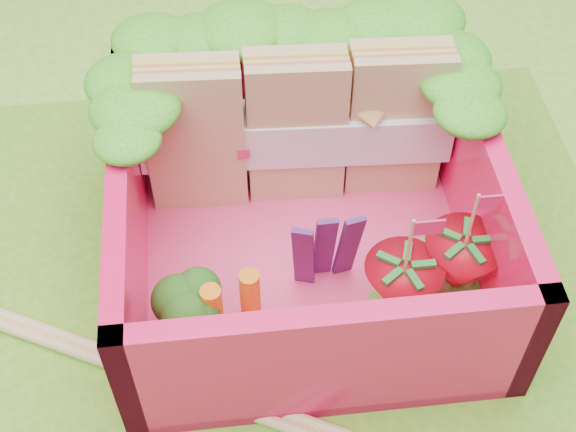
% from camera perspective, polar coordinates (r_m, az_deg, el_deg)
% --- Properties ---
extents(ground, '(14.00, 14.00, 0.00)m').
position_cam_1_polar(ground, '(2.85, -0.59, -8.58)').
color(ground, '#7DB332').
rests_on(ground, ground).
extents(placemat, '(2.60, 2.60, 0.03)m').
position_cam_1_polar(placemat, '(2.84, -0.59, -8.43)').
color(placemat, '#5BA926').
rests_on(placemat, ground).
extents(bento_floor, '(1.30, 1.30, 0.05)m').
position_cam_1_polar(bento_floor, '(2.99, 1.23, -2.67)').
color(bento_floor, '#F13D7A').
rests_on(bento_floor, placemat).
extents(bento_box, '(1.30, 1.30, 0.55)m').
position_cam_1_polar(bento_box, '(2.80, 1.32, 0.44)').
color(bento_box, '#FF1557').
rests_on(bento_box, placemat).
extents(lettuce_ruffle, '(1.43, 0.76, 0.11)m').
position_cam_1_polar(lettuce_ruffle, '(2.89, 0.28, 11.51)').
color(lettuce_ruffle, '#21911A').
rests_on(lettuce_ruffle, bento_box).
extents(sandwich_stack, '(1.15, 0.23, 0.63)m').
position_cam_1_polar(sandwich_stack, '(2.96, 0.65, 6.26)').
color(sandwich_stack, tan).
rests_on(sandwich_stack, bento_floor).
extents(broccoli, '(0.32, 0.32, 0.24)m').
position_cam_1_polar(broccoli, '(2.64, -7.29, -6.51)').
color(broccoli, '#579447').
rests_on(broccoli, bento_floor).
extents(carrot_sticks, '(0.20, 0.15, 0.28)m').
position_cam_1_polar(carrot_sticks, '(2.68, -4.13, -6.41)').
color(carrot_sticks, orange).
rests_on(carrot_sticks, bento_floor).
extents(purple_wedges, '(0.23, 0.06, 0.38)m').
position_cam_1_polar(purple_wedges, '(2.73, 2.68, -2.43)').
color(purple_wedges, '#421856').
rests_on(purple_wedges, bento_floor).
extents(strawberry_left, '(0.26, 0.26, 0.50)m').
position_cam_1_polar(strawberry_left, '(2.72, 8.03, -5.26)').
color(strawberry_left, '#B90B0C').
rests_on(strawberry_left, bento_floor).
extents(strawberry_right, '(0.27, 0.27, 0.51)m').
position_cam_1_polar(strawberry_right, '(2.81, 12.09, -3.52)').
color(strawberry_right, '#B90B0C').
rests_on(strawberry_right, bento_floor).
extents(snap_peas, '(0.59, 0.64, 0.05)m').
position_cam_1_polar(snap_peas, '(2.89, 9.53, -4.88)').
color(snap_peas, green).
rests_on(snap_peas, bento_floor).
extents(chopsticks, '(2.21, 1.16, 0.04)m').
position_cam_1_polar(chopsticks, '(2.98, -18.82, -7.31)').
color(chopsticks, '#DDB279').
rests_on(chopsticks, placemat).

